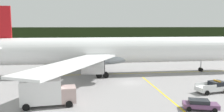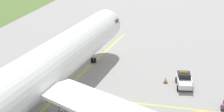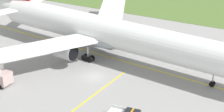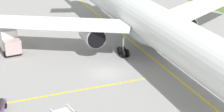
# 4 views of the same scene
# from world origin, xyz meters

# --- Properties ---
(ground) EXTENTS (320.00, 320.00, 0.00)m
(ground) POSITION_xyz_m (0.00, 0.00, 0.00)
(ground) COLOR gray
(taxiway_centerline_main) EXTENTS (82.70, 8.71, 0.01)m
(taxiway_centerline_main) POSITION_xyz_m (-0.14, 8.24, 0.00)
(taxiway_centerline_main) COLOR yellow
(taxiway_centerline_main) RESTS_ON ground
(taxiway_centerline_spur) EXTENTS (3.82, 34.59, 0.01)m
(taxiway_centerline_spur) POSITION_xyz_m (2.40, -13.44, 0.00)
(taxiway_centerline_spur) COLOR yellow
(taxiway_centerline_spur) RESTS_ON ground
(airliner) EXTENTS (62.48, 49.09, 14.51)m
(airliner) POSITION_xyz_m (-0.77, 8.31, 5.10)
(airliner) COLOR white
(airliner) RESTS_ON ground
(catering_truck) EXTENTS (7.03, 2.73, 3.71)m
(catering_truck) POSITION_xyz_m (-14.43, -9.71, 1.87)
(catering_truck) COLOR #B99C98
(catering_truck) RESTS_ON ground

